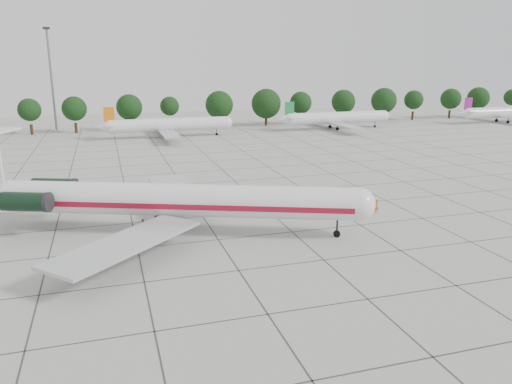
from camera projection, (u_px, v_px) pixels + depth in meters
ground at (292, 232)px, 52.67m from camera, size 260.00×260.00×0.00m
apron_joints at (252, 196)px, 66.53m from camera, size 170.00×170.00×0.02m
main_airliner at (156, 199)px, 51.78m from camera, size 42.07×31.78×10.21m
ground_crew at (376, 206)px, 59.21m from camera, size 0.66×0.50×1.61m
bg_airliner_c at (169, 125)px, 116.31m from camera, size 28.24×27.20×7.40m
bg_airliner_d at (337, 118)px, 130.41m from camera, size 28.24×27.20×7.40m
bg_airliner_e at (505, 112)px, 144.39m from camera, size 28.24×27.20×7.40m
tree_line at (129, 107)px, 126.41m from camera, size 249.86×8.44×10.22m
floodlight_mast at (51, 74)px, 125.59m from camera, size 1.60×1.60×25.45m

